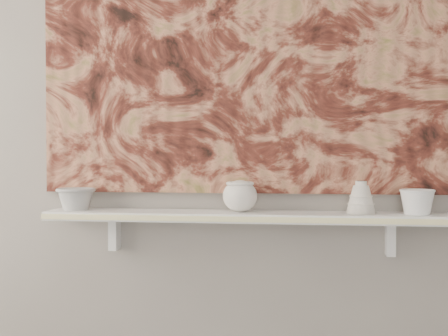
% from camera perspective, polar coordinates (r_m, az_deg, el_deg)
% --- Properties ---
extents(wall_back, '(3.60, 0.00, 3.60)m').
position_cam_1_polar(wall_back, '(2.24, 2.33, 6.94)').
color(wall_back, gray).
rests_on(wall_back, floor).
extents(shelf, '(1.40, 0.18, 0.03)m').
position_cam_1_polar(shelf, '(2.15, 2.08, -4.45)').
color(shelf, white).
rests_on(shelf, wall_back).
extents(shelf_stripe, '(1.40, 0.01, 0.02)m').
position_cam_1_polar(shelf_stripe, '(2.06, 1.84, -4.72)').
color(shelf_stripe, '#F2E9A1').
rests_on(shelf_stripe, shelf).
extents(bracket_left, '(0.03, 0.06, 0.12)m').
position_cam_1_polar(bracket_left, '(2.32, -9.97, -5.90)').
color(bracket_left, white).
rests_on(bracket_left, wall_back).
extents(bracket_right, '(0.03, 0.06, 0.12)m').
position_cam_1_polar(bracket_right, '(2.23, 14.96, -6.22)').
color(bracket_right, white).
rests_on(bracket_right, wall_back).
extents(painting, '(1.50, 0.02, 1.10)m').
position_cam_1_polar(painting, '(2.25, 2.30, 11.80)').
color(painting, maroon).
rests_on(painting, wall_back).
extents(house_motif, '(0.09, 0.00, 0.08)m').
position_cam_1_polar(house_motif, '(2.21, 13.98, 3.90)').
color(house_motif, black).
rests_on(house_motif, painting).
extents(bowl_grey, '(0.16, 0.16, 0.08)m').
position_cam_1_polar(bowl_grey, '(2.28, -13.39, -2.73)').
color(bowl_grey, '#989896').
rests_on(bowl_grey, shelf).
extents(cup_cream, '(0.15, 0.15, 0.11)m').
position_cam_1_polar(cup_cream, '(2.14, 1.47, -2.60)').
color(cup_cream, silver).
rests_on(cup_cream, shelf).
extents(bell_vessel, '(0.13, 0.13, 0.11)m').
position_cam_1_polar(bell_vessel, '(2.14, 12.41, -2.63)').
color(bell_vessel, silver).
rests_on(bell_vessel, shelf).
extents(bowl_white, '(0.13, 0.13, 0.08)m').
position_cam_1_polar(bowl_white, '(2.16, 17.25, -2.96)').
color(bowl_white, white).
rests_on(bowl_white, shelf).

